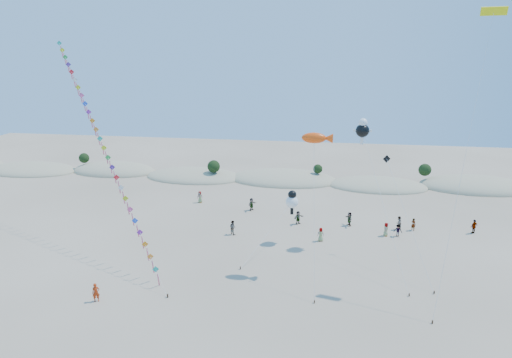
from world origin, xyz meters
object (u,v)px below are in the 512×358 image
at_px(parafoil_kite, 492,20).
at_px(kite_train, 101,140).
at_px(flyer_foreground, 96,293).
at_px(fish_kite, 317,138).

bearing_deg(parafoil_kite, kite_train, 176.17).
bearing_deg(kite_train, flyer_foreground, -68.24).
xyz_separation_m(fish_kite, flyer_foreground, (-19.00, -9.71, -12.72)).
bearing_deg(flyer_foreground, parafoil_kite, -10.91).
bearing_deg(parafoil_kite, fish_kite, -178.46).
height_order(kite_train, fish_kite, kite_train).
height_order(kite_train, flyer_foreground, kite_train).
bearing_deg(fish_kite, flyer_foreground, -152.92).
bearing_deg(flyer_foreground, kite_train, 83.99).
bearing_deg(kite_train, fish_kite, -7.00).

